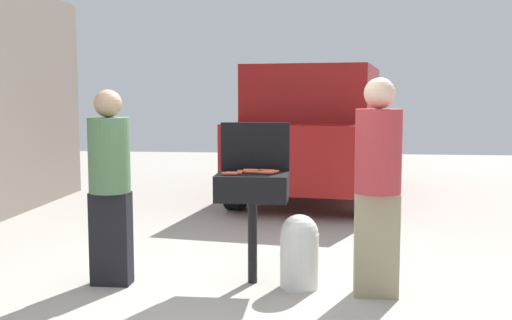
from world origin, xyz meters
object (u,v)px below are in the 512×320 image
person_right (378,179)px  parked_minivan (317,131)px  hot_dog_8 (230,174)px  hot_dog_5 (269,172)px  person_left (110,180)px  hot_dog_2 (266,173)px  hot_dog_3 (271,172)px  propane_tank (299,250)px  bbq_grill (252,191)px  hot_dog_6 (245,172)px  hot_dog_0 (234,173)px  hot_dog_7 (253,172)px  hot_dog_1 (267,171)px  hot_dog_4 (251,170)px

person_right → parked_minivan: bearing=-72.7°
hot_dog_8 → person_right: (1.19, -0.11, -0.01)m
hot_dog_5 → person_right: size_ratio=0.08×
hot_dog_5 → person_left: 1.33m
hot_dog_2 → hot_dog_3: (0.03, 0.09, 0.00)m
hot_dog_2 → propane_tank: (0.28, -0.06, -0.63)m
bbq_grill → hot_dog_2: hot_dog_2 is taller
bbq_grill → hot_dog_6: size_ratio=7.21×
hot_dog_0 → person_left: (-1.03, -0.09, -0.06)m
bbq_grill → hot_dog_5: (0.14, 0.01, 0.16)m
hot_dog_0 → hot_dog_2: same height
hot_dog_2 → propane_tank: 0.69m
hot_dog_7 → propane_tank: size_ratio=0.21×
bbq_grill → propane_tank: (0.40, -0.10, -0.47)m
hot_dog_0 → person_left: 1.04m
hot_dog_2 → hot_dog_8: 0.31m
propane_tank → parked_minivan: bearing=88.7°
hot_dog_0 → hot_dog_3: size_ratio=1.00×
hot_dog_1 → hot_dog_6: size_ratio=1.00×
hot_dog_4 → hot_dog_5: size_ratio=1.00×
hot_dog_3 → propane_tank: 0.69m
hot_dog_2 → parked_minivan: bearing=85.3°
hot_dog_2 → hot_dog_4: 0.22m
propane_tank → hot_dog_0: bearing=177.6°
person_right → hot_dog_5: bearing=-4.6°
hot_dog_1 → hot_dog_6: 0.20m
bbq_grill → hot_dog_7: hot_dog_7 is taller
hot_dog_3 → parked_minivan: bearing=85.6°
hot_dog_5 → propane_tank: (0.26, -0.11, -0.63)m
hot_dog_5 → hot_dog_7: (-0.14, -0.02, 0.00)m
hot_dog_1 → person_right: person_right is taller
hot_dog_6 → hot_dog_7: (0.07, -0.04, 0.00)m
hot_dog_8 → bbq_grill: bearing=36.0°
hot_dog_6 → person_right: (1.08, -0.28, -0.01)m
parked_minivan → hot_dog_5: bearing=94.0°
bbq_grill → hot_dog_4: (-0.03, 0.12, 0.16)m
hot_dog_5 → parked_minivan: 4.63m
hot_dog_1 → propane_tank: hot_dog_1 is taller
hot_dog_7 → person_right: 1.04m
hot_dog_2 → person_right: (0.89, -0.20, -0.01)m
hot_dog_6 → hot_dog_7: same height
hot_dog_3 → hot_dog_5: size_ratio=1.00×
hot_dog_7 → propane_tank: 0.75m
person_left → person_right: bearing=-14.3°
hot_dog_2 → hot_dog_7: (-0.12, 0.03, 0.00)m
hot_dog_7 → person_left: bearing=-172.0°
hot_dog_1 → hot_dog_8: 0.38m
hot_dog_6 → hot_dog_3: bearing=5.1°
hot_dog_0 → hot_dog_6: size_ratio=1.00×
hot_dog_4 → hot_dog_3: bearing=-19.4°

